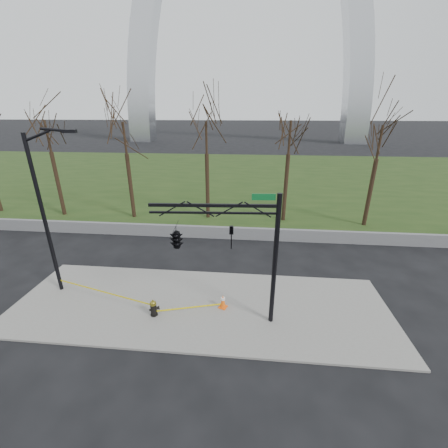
# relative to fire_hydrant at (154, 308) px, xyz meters

# --- Properties ---
(ground) EXTENTS (500.00, 500.00, 0.00)m
(ground) POSITION_rel_fire_hydrant_xyz_m (1.95, 0.96, -0.48)
(ground) COLOR black
(ground) RESTS_ON ground
(sidewalk) EXTENTS (18.00, 6.00, 0.10)m
(sidewalk) POSITION_rel_fire_hydrant_xyz_m (1.95, 0.96, -0.43)
(sidewalk) COLOR slate
(sidewalk) RESTS_ON ground
(grass_strip) EXTENTS (120.00, 40.00, 0.06)m
(grass_strip) POSITION_rel_fire_hydrant_xyz_m (1.95, 30.96, -0.45)
(grass_strip) COLOR #1E3413
(grass_strip) RESTS_ON ground
(guardrail) EXTENTS (60.00, 0.30, 0.90)m
(guardrail) POSITION_rel_fire_hydrant_xyz_m (1.95, 8.96, -0.03)
(guardrail) COLOR #59595B
(guardrail) RESTS_ON ground
(gateway_arch) EXTENTS (66.00, 6.00, 65.00)m
(gateway_arch) POSITION_rel_fire_hydrant_xyz_m (1.95, 75.96, 32.02)
(gateway_arch) COLOR silver
(gateway_arch) RESTS_ON ground
(tree_row) EXTENTS (36.66, 4.00, 8.70)m
(tree_row) POSITION_rel_fire_hydrant_xyz_m (-2.72, 12.96, 3.87)
(tree_row) COLOR black
(tree_row) RESTS_ON ground
(fire_hydrant) EXTENTS (0.51, 0.37, 0.83)m
(fire_hydrant) POSITION_rel_fire_hydrant_xyz_m (0.00, 0.00, 0.00)
(fire_hydrant) COLOR black
(fire_hydrant) RESTS_ON sidewalk
(traffic_cone) EXTENTS (0.47, 0.47, 0.70)m
(traffic_cone) POSITION_rel_fire_hydrant_xyz_m (3.09, 0.85, -0.03)
(traffic_cone) COLOR #FF5C0D
(traffic_cone) RESTS_ON sidewalk
(street_light) EXTENTS (2.39, 0.39, 8.21)m
(street_light) POSITION_rel_fire_hydrant_xyz_m (-5.32, 1.58, 4.21)
(street_light) COLOR black
(street_light) RESTS_ON ground
(traffic_signal_mast) EXTENTS (5.09, 2.51, 6.00)m
(traffic_signal_mast) POSITION_rel_fire_hydrant_xyz_m (2.08, -0.07, 3.67)
(traffic_signal_mast) COLOR black
(traffic_signal_mast) RESTS_ON ground
(caution_tape) EXTENTS (8.64, 1.57, 0.42)m
(caution_tape) POSITION_rel_fire_hydrant_xyz_m (-1.23, 0.65, 0.04)
(caution_tape) COLOR yellow
(caution_tape) RESTS_ON ground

